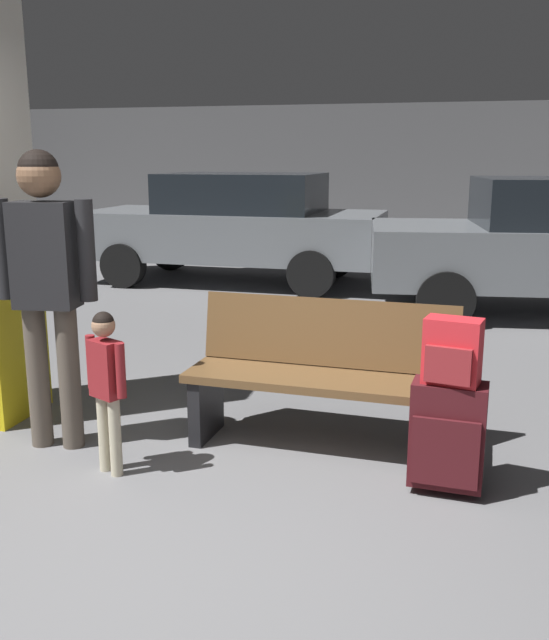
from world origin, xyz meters
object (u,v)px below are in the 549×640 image
at_px(bench, 321,376).
at_px(backpack_bright, 452,352).
at_px(suitcase, 447,435).
at_px(child, 106,375).
at_px(parked_car_far, 236,225).
at_px(adult, 46,269).

height_order(bench, backpack_bright, backpack_bright).
relative_size(bench, backpack_bright, 4.77).
distance_m(bench, suitcase, 0.89).
relative_size(child, parked_car_far, 0.22).
distance_m(bench, backpack_bright, 0.94).
xyz_separation_m(adult, parked_car_far, (-0.66, 5.81, -0.29)).
relative_size(suitcase, adult, 0.34).
bearing_deg(bench, backpack_bright, -30.99).
bearing_deg(backpack_bright, adult, 178.67).
bearing_deg(child, suitcase, 6.76).
xyz_separation_m(suitcase, parked_car_far, (-2.99, 5.86, 0.48)).
height_order(suitcase, child, child).
xyz_separation_m(child, parked_car_far, (-1.16, 6.08, 0.23)).
distance_m(bench, adult, 1.74).
relative_size(backpack_bright, child, 0.37).
bearing_deg(parked_car_far, suitcase, -63.01).
height_order(suitcase, backpack_bright, backpack_bright).
bearing_deg(suitcase, child, -173.24).
bearing_deg(bench, parked_car_far, 112.39).
relative_size(suitcase, child, 0.65).
xyz_separation_m(suitcase, child, (-1.82, -0.22, 0.25)).
relative_size(backpack_bright, adult, 0.19).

